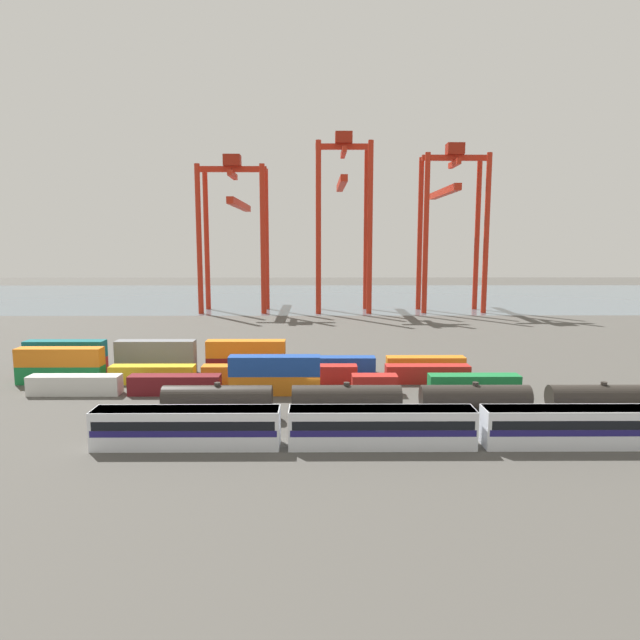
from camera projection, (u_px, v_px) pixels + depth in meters
name	position (u px, v px, depth m)	size (l,w,h in m)	color
ground_plane	(316.00, 341.00, 113.51)	(420.00, 420.00, 0.00)	#4C4944
harbour_water	(316.00, 297.00, 208.05)	(400.00, 110.00, 0.01)	slate
passenger_train	(382.00, 426.00, 54.75)	(56.93, 3.14, 3.90)	silver
freight_tank_row	(475.00, 401.00, 63.48)	(71.45, 2.84, 4.30)	#232326
shipping_container_0	(75.00, 385.00, 73.75)	(12.10, 2.44, 2.60)	silver
shipping_container_1	(175.00, 385.00, 73.83)	(12.10, 2.44, 2.60)	maroon
shipping_container_2	(275.00, 385.00, 73.92)	(12.10, 2.44, 2.60)	orange
shipping_container_3	(275.00, 365.00, 73.56)	(12.10, 2.44, 2.60)	#1C4299
shipping_container_4	(374.00, 384.00, 74.01)	(6.04, 2.44, 2.60)	#AD211C
shipping_container_5	(474.00, 384.00, 74.10)	(12.10, 2.44, 2.60)	#197538
shipping_container_6	(61.00, 374.00, 79.57)	(12.10, 2.44, 2.60)	#197538
shipping_container_7	(60.00, 357.00, 79.21)	(12.10, 2.44, 2.60)	orange
shipping_container_8	(153.00, 374.00, 79.66)	(12.10, 2.44, 2.60)	gold
shipping_container_9	(245.00, 374.00, 79.75)	(12.10, 2.44, 2.60)	orange
shipping_container_10	(336.00, 374.00, 79.84)	(6.04, 2.44, 2.60)	#AD211C
shipping_container_11	(427.00, 374.00, 79.92)	(12.10, 2.44, 2.60)	#AD211C
shipping_container_12	(66.00, 365.00, 85.42)	(12.10, 2.44, 2.60)	#AD211C
shipping_container_13	(65.00, 349.00, 85.06)	(12.10, 2.44, 2.60)	#146066
shipping_container_14	(156.00, 365.00, 85.51)	(12.10, 2.44, 2.60)	slate
shipping_container_15	(156.00, 349.00, 85.15)	(12.10, 2.44, 2.60)	slate
shipping_container_16	(246.00, 365.00, 85.61)	(12.10, 2.44, 2.60)	maroon
shipping_container_17	(246.00, 349.00, 85.25)	(12.10, 2.44, 2.60)	orange
shipping_container_18	(336.00, 365.00, 85.70)	(12.10, 2.44, 2.60)	#1C4299
shipping_container_19	(425.00, 365.00, 85.79)	(12.10, 2.44, 2.60)	orange
gantry_crane_west	(235.00, 218.00, 163.48)	(19.56, 41.17, 44.93)	red
gantry_crane_central	(343.00, 206.00, 161.81)	(16.04, 34.00, 51.19)	red
gantry_crane_east	(451.00, 211.00, 162.64)	(18.79, 34.92, 48.14)	red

